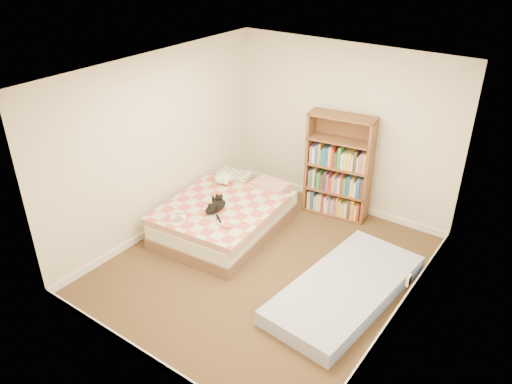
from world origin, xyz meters
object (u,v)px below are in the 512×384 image
Objects in this scene: bookshelf at (338,179)px; white_dog at (224,178)px; floor_mattress at (346,289)px; bed at (227,215)px; black_cat at (217,206)px.

white_dog is (-1.43, -0.91, -0.03)m from bookshelf.
bookshelf is at bearing 25.62° from white_dog.
bookshelf is 1.70m from white_dog.
floor_mattress is at bearing -24.05° from white_dog.
bed is 3.18× the size of black_cat.
bed is 6.18× the size of white_dog.
bed is 0.41m from black_cat.
black_cat is at bearing -64.33° from white_dog.
bed is 0.95× the size of floor_mattress.
bookshelf is 4.73× the size of white_dog.
bookshelf is at bearing 126.33° from floor_mattress.
black_cat is 0.82m from white_dog.
white_dog reaches higher than floor_mattress.
bookshelf reaches higher than white_dog.
bed is 0.64m from white_dog.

